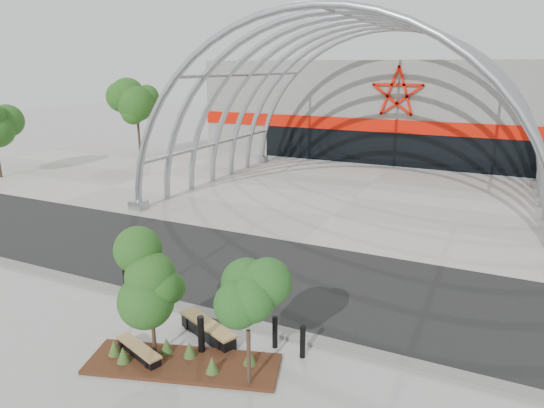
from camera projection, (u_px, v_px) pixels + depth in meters
name	position (u px, v px, depth m)	size (l,w,h in m)	color
ground	(218.00, 313.00, 15.44)	(140.00, 140.00, 0.00)	#9E9E98
road	(266.00, 272.00, 18.48)	(140.00, 7.00, 0.02)	black
forecourt	(355.00, 198.00, 28.88)	(60.00, 17.00, 0.04)	#A19C90
kerb	(214.00, 315.00, 15.21)	(60.00, 0.50, 0.12)	#63635E
arena_building	(414.00, 107.00, 43.35)	(34.00, 15.24, 8.00)	slate
vault_canopy	(355.00, 198.00, 28.88)	(20.80, 15.80, 20.36)	#9CA2A7
planting_bed	(181.00, 361.00, 12.76)	(5.29, 2.98, 0.53)	#35140C
street_tree_0	(149.00, 275.00, 12.58)	(1.44, 1.44, 3.29)	#301F19
street_tree_1	(248.00, 307.00, 11.35)	(1.28, 1.28, 3.03)	#301F19
bench_0	(139.00, 352.00, 13.04)	(1.77, 0.93, 0.37)	black
bench_1	(208.00, 330.00, 14.02)	(2.26, 1.32, 0.47)	black
bollard_0	(136.00, 294.00, 15.52)	(0.18, 0.18, 1.13)	black
bollard_1	(125.00, 279.00, 16.87)	(0.15, 0.15, 0.93)	black
bollard_2	(201.00, 336.00, 13.12)	(0.18, 0.18, 1.14)	black
bollard_3	(303.00, 342.00, 13.01)	(0.15, 0.15, 0.94)	black
bollard_4	(275.00, 332.00, 13.47)	(0.15, 0.15, 0.95)	black
bg_tree_0	(136.00, 103.00, 39.79)	(3.00, 3.00, 6.45)	#312113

